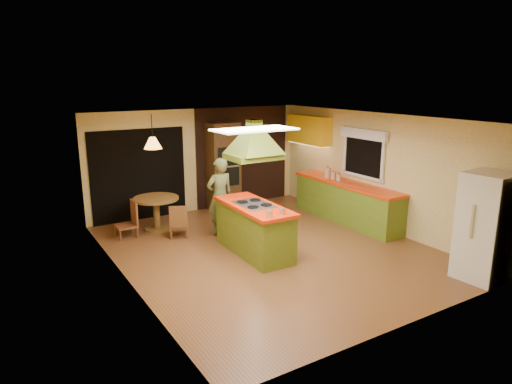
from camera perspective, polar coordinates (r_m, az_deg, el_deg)
ground at (r=8.86m, az=1.88°, el=-7.19°), size 6.50×6.50×0.00m
room_walls at (r=8.48m, az=1.95°, el=0.70°), size 5.50×6.50×6.50m
ceiling_plane at (r=8.28m, az=2.02°, el=9.14°), size 6.50×6.50×0.00m
brick_panel at (r=11.82m, az=-1.64°, el=4.53°), size 2.64×0.03×2.50m
nook_opening at (r=10.78m, az=-14.41°, el=2.07°), size 2.20×0.03×2.10m
right_counter at (r=10.62m, az=11.20°, el=-1.20°), size 0.62×3.05×0.92m
upper_cabinets at (r=11.61m, az=6.61°, el=7.76°), size 0.34×1.40×0.70m
window_right at (r=10.38m, az=13.30°, el=5.73°), size 0.12×1.35×1.06m
fluor_panel at (r=6.69m, az=-0.17°, el=7.82°), size 1.20×0.60×0.03m
kitchen_island at (r=8.54m, az=-0.22°, el=-4.61°), size 0.80×1.90×0.96m
range_hood at (r=8.14m, az=-0.23°, el=7.32°), size 0.94×0.69×0.78m
man at (r=9.50m, az=-4.55°, el=-0.58°), size 0.61×0.41×1.63m
refrigerator at (r=8.23m, az=26.78°, el=-3.89°), size 0.77×0.74×1.78m
wall_oven at (r=11.27m, az=-4.13°, el=3.17°), size 0.73×0.62×2.17m
dining_table at (r=10.04m, az=-12.35°, el=-1.87°), size 0.97×0.97×0.73m
chair_left at (r=9.79m, az=-15.98°, el=-3.32°), size 0.41×0.41×0.75m
chair_near at (r=9.58m, az=-9.59°, el=-3.50°), size 0.51×0.51×0.70m
pendant_lamp at (r=9.76m, az=-12.78°, el=6.01°), size 0.44×0.44×0.24m
canister_large at (r=10.90m, az=8.93°, el=2.42°), size 0.18×0.18×0.24m
canister_medium at (r=10.76m, az=9.63°, el=2.04°), size 0.16×0.16×0.17m
canister_small at (r=10.62m, az=10.30°, el=1.80°), size 0.14×0.14×0.15m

